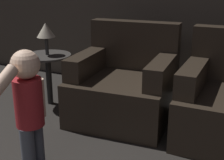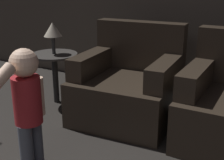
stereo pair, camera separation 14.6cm
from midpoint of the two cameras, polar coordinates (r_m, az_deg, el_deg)
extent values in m
cube|color=black|center=(2.92, 4.08, -3.39)|extent=(0.94, 0.91, 0.41)
cube|color=black|center=(3.10, 6.57, 6.32)|extent=(0.88, 0.23, 0.47)
cube|color=black|center=(2.96, -2.26, 3.18)|extent=(0.21, 0.70, 0.20)
cube|color=black|center=(2.72, 11.26, 1.43)|extent=(0.21, 0.70, 0.20)
cube|color=black|center=(2.62, 16.71, 0.34)|extent=(0.17, 0.69, 0.20)
cylinder|color=#474C56|center=(2.24, -13.56, -12.02)|extent=(0.09, 0.09, 0.34)
cylinder|color=#474C56|center=(2.31, -11.93, -10.91)|extent=(0.09, 0.09, 0.34)
cylinder|color=maroon|center=(2.13, -13.36, -3.63)|extent=(0.19, 0.19, 0.33)
sphere|color=beige|center=(2.05, -13.89, 3.04)|extent=(0.19, 0.19, 0.19)
cylinder|color=beige|center=(2.22, -11.45, -2.95)|extent=(0.08, 0.08, 0.27)
cylinder|color=black|center=(3.32, -9.05, 0.14)|extent=(0.06, 0.06, 0.51)
cylinder|color=#2D2B28|center=(3.25, -9.29, 4.59)|extent=(0.48, 0.48, 0.02)
cylinder|color=#262626|center=(3.23, -9.38, 6.31)|extent=(0.04, 0.04, 0.18)
cone|color=#9E937F|center=(3.20, -9.53, 9.11)|extent=(0.18, 0.18, 0.14)
camera|label=1|loc=(0.07, -88.19, 0.61)|focal=50.00mm
camera|label=2|loc=(0.07, 91.81, -0.61)|focal=50.00mm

